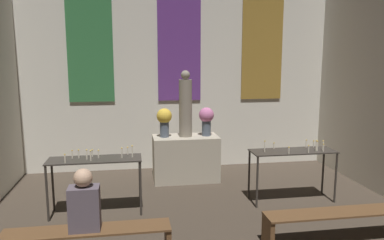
{
  "coord_description": "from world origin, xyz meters",
  "views": [
    {
      "loc": [
        -1.06,
        3.06,
        2.44
      ],
      "look_at": [
        0.0,
        9.54,
        1.37
      ],
      "focal_mm": 35.0,
      "sensor_mm": 36.0,
      "label": 1
    }
  ],
  "objects_px": {
    "flower_vase_left": "(164,120)",
    "candle_rack_right": "(293,157)",
    "altar": "(186,158)",
    "statue": "(185,106)",
    "person_seated": "(84,203)",
    "pew_back_right": "(337,220)",
    "pew_back_left": "(88,238)",
    "candle_rack_left": "(95,166)",
    "flower_vase_right": "(206,119)"
  },
  "relations": [
    {
      "from": "person_seated",
      "to": "altar",
      "type": "bearing_deg",
      "value": 60.83
    },
    {
      "from": "flower_vase_right",
      "to": "candle_rack_right",
      "type": "bearing_deg",
      "value": -49.01
    },
    {
      "from": "altar",
      "to": "person_seated",
      "type": "height_order",
      "value": "person_seated"
    },
    {
      "from": "candle_rack_left",
      "to": "altar",
      "type": "bearing_deg",
      "value": 40.66
    },
    {
      "from": "altar",
      "to": "flower_vase_left",
      "type": "relative_size",
      "value": 2.27
    },
    {
      "from": "altar",
      "to": "person_seated",
      "type": "relative_size",
      "value": 1.74
    },
    {
      "from": "flower_vase_right",
      "to": "candle_rack_left",
      "type": "distance_m",
      "value": 2.56
    },
    {
      "from": "candle_rack_left",
      "to": "pew_back_right",
      "type": "bearing_deg",
      "value": -24.96
    },
    {
      "from": "statue",
      "to": "flower_vase_right",
      "type": "xyz_separation_m",
      "value": [
        0.42,
        0.0,
        -0.26
      ]
    },
    {
      "from": "flower_vase_left",
      "to": "candle_rack_right",
      "type": "relative_size",
      "value": 0.4
    },
    {
      "from": "pew_back_left",
      "to": "pew_back_right",
      "type": "relative_size",
      "value": 1.0
    },
    {
      "from": "pew_back_left",
      "to": "person_seated",
      "type": "bearing_deg",
      "value": -180.0
    },
    {
      "from": "statue",
      "to": "candle_rack_right",
      "type": "xyz_separation_m",
      "value": [
        1.66,
        -1.42,
        -0.74
      ]
    },
    {
      "from": "flower_vase_left",
      "to": "person_seated",
      "type": "bearing_deg",
      "value": -112.47
    },
    {
      "from": "flower_vase_right",
      "to": "candle_rack_right",
      "type": "xyz_separation_m",
      "value": [
        1.23,
        -1.42,
        -0.48
      ]
    },
    {
      "from": "altar",
      "to": "statue",
      "type": "distance_m",
      "value": 1.07
    },
    {
      "from": "candle_rack_right",
      "to": "pew_back_left",
      "type": "relative_size",
      "value": 0.73
    },
    {
      "from": "person_seated",
      "to": "pew_back_right",
      "type": "bearing_deg",
      "value": 0.0
    },
    {
      "from": "flower_vase_right",
      "to": "candle_rack_left",
      "type": "bearing_deg",
      "value": -145.67
    },
    {
      "from": "altar",
      "to": "flower_vase_right",
      "type": "height_order",
      "value": "flower_vase_right"
    },
    {
      "from": "flower_vase_left",
      "to": "flower_vase_right",
      "type": "relative_size",
      "value": 1.0
    },
    {
      "from": "flower_vase_left",
      "to": "flower_vase_right",
      "type": "bearing_deg",
      "value": 0.0
    },
    {
      "from": "pew_back_left",
      "to": "flower_vase_left",
      "type": "bearing_deg",
      "value": 67.88
    },
    {
      "from": "pew_back_left",
      "to": "flower_vase_right",
      "type": "bearing_deg",
      "value": 55.17
    },
    {
      "from": "candle_rack_left",
      "to": "pew_back_right",
      "type": "distance_m",
      "value": 3.63
    },
    {
      "from": "candle_rack_right",
      "to": "person_seated",
      "type": "height_order",
      "value": "person_seated"
    },
    {
      "from": "flower_vase_left",
      "to": "pew_back_left",
      "type": "xyz_separation_m",
      "value": [
        -1.19,
        -2.94,
        -0.94
      ]
    },
    {
      "from": "flower_vase_left",
      "to": "candle_rack_right",
      "type": "height_order",
      "value": "flower_vase_left"
    },
    {
      "from": "altar",
      "to": "flower_vase_left",
      "type": "bearing_deg",
      "value": 180.0
    },
    {
      "from": "pew_back_right",
      "to": "flower_vase_right",
      "type": "bearing_deg",
      "value": 112.12
    },
    {
      "from": "altar",
      "to": "candle_rack_right",
      "type": "height_order",
      "value": "candle_rack_right"
    },
    {
      "from": "candle_rack_right",
      "to": "flower_vase_right",
      "type": "bearing_deg",
      "value": 130.99
    },
    {
      "from": "pew_back_left",
      "to": "person_seated",
      "type": "height_order",
      "value": "person_seated"
    },
    {
      "from": "flower_vase_left",
      "to": "candle_rack_left",
      "type": "relative_size",
      "value": 0.4
    },
    {
      "from": "candle_rack_left",
      "to": "statue",
      "type": "bearing_deg",
      "value": 40.66
    },
    {
      "from": "candle_rack_left",
      "to": "pew_back_left",
      "type": "distance_m",
      "value": 1.59
    },
    {
      "from": "statue",
      "to": "person_seated",
      "type": "distance_m",
      "value": 3.45
    },
    {
      "from": "pew_back_left",
      "to": "person_seated",
      "type": "xyz_separation_m",
      "value": [
        -0.02,
        -0.0,
        0.45
      ]
    },
    {
      "from": "statue",
      "to": "flower_vase_right",
      "type": "height_order",
      "value": "statue"
    },
    {
      "from": "flower_vase_left",
      "to": "candle_rack_left",
      "type": "xyz_separation_m",
      "value": [
        -1.22,
        -1.42,
        -0.48
      ]
    },
    {
      "from": "pew_back_right",
      "to": "flower_vase_left",
      "type": "bearing_deg",
      "value": 124.83
    },
    {
      "from": "flower_vase_left",
      "to": "candle_rack_right",
      "type": "distance_m",
      "value": 2.56
    },
    {
      "from": "altar",
      "to": "flower_vase_right",
      "type": "bearing_deg",
      "value": 0.0
    },
    {
      "from": "altar",
      "to": "pew_back_left",
      "type": "xyz_separation_m",
      "value": [
        -1.62,
        -2.94,
        -0.14
      ]
    },
    {
      "from": "flower_vase_left",
      "to": "altar",
      "type": "bearing_deg",
      "value": 0.0
    },
    {
      "from": "pew_back_left",
      "to": "candle_rack_left",
      "type": "bearing_deg",
      "value": 91.14
    },
    {
      "from": "pew_back_left",
      "to": "altar",
      "type": "bearing_deg",
      "value": 61.14
    },
    {
      "from": "candle_rack_right",
      "to": "pew_back_left",
      "type": "height_order",
      "value": "candle_rack_right"
    },
    {
      "from": "candle_rack_right",
      "to": "pew_back_right",
      "type": "relative_size",
      "value": 0.73
    },
    {
      "from": "pew_back_left",
      "to": "pew_back_right",
      "type": "distance_m",
      "value": 3.24
    }
  ]
}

